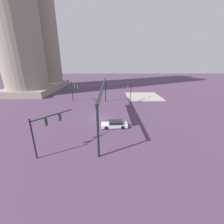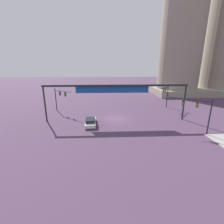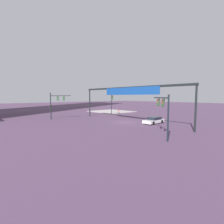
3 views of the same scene
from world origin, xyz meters
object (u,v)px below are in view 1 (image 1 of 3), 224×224
Objects in this scene: traffic_signal_opposite_side at (128,89)px; traffic_signal_cross_street at (46,126)px; traffic_signal_near_corner at (74,89)px; sedan_car_approaching at (115,124)px; fire_hydrant_on_curb at (150,96)px.

traffic_signal_opposite_side reaches higher than traffic_signal_cross_street.
sedan_car_approaching is at bearing -16.07° from traffic_signal_near_corner.
traffic_signal_cross_street is 1.10× the size of sedan_car_approaching.
traffic_signal_cross_street reaches higher than sedan_car_approaching.
traffic_signal_cross_street is at bearing -42.85° from traffic_signal_near_corner.
fire_hydrant_on_curb is (29.65, -20.69, -3.25)m from traffic_signal_cross_street.
traffic_signal_near_corner is 25.04m from traffic_signal_cross_street.
sedan_car_approaching reaches higher than fire_hydrant_on_curb.
traffic_signal_opposite_side is at bearing 37.83° from traffic_signal_near_corner.
fire_hydrant_on_curb is (22.25, -12.03, -0.09)m from sedan_car_approaching.
traffic_signal_near_corner is 8.15× the size of fire_hydrant_on_curb.
traffic_signal_cross_street is at bearing 9.41° from traffic_signal_opposite_side.
fire_hydrant_on_curb is at bearing 53.18° from traffic_signal_near_corner.
sedan_car_approaching is at bearing 151.60° from fire_hydrant_on_curb.
traffic_signal_opposite_side is 7.82× the size of fire_hydrant_on_curb.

